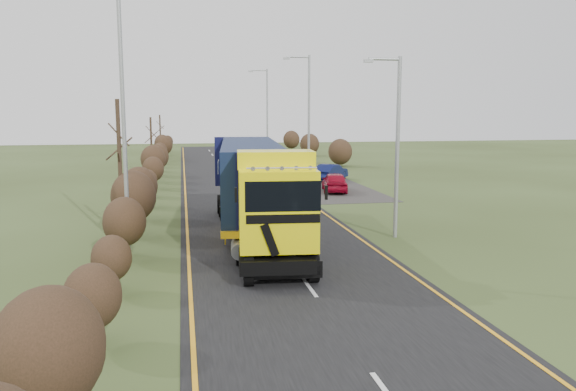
# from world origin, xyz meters

# --- Properties ---
(ground) EXTENTS (160.00, 160.00, 0.00)m
(ground) POSITION_xyz_m (0.00, 0.00, 0.00)
(ground) COLOR #33401B
(ground) RESTS_ON ground
(road) EXTENTS (8.00, 120.00, 0.02)m
(road) POSITION_xyz_m (0.00, 10.00, 0.01)
(road) COLOR black
(road) RESTS_ON ground
(layby) EXTENTS (6.00, 18.00, 0.02)m
(layby) POSITION_xyz_m (6.50, 20.00, 0.01)
(layby) COLOR #2F2C29
(layby) RESTS_ON ground
(lane_markings) EXTENTS (7.52, 116.00, 0.01)m
(lane_markings) POSITION_xyz_m (0.00, 9.69, 0.03)
(lane_markings) COLOR orange
(lane_markings) RESTS_ON road
(hedgerow) EXTENTS (2.24, 102.04, 6.05)m
(hedgerow) POSITION_xyz_m (-6.00, 7.89, 1.62)
(hedgerow) COLOR black
(hedgerow) RESTS_ON ground
(lorry) EXTENTS (3.59, 15.36, 4.23)m
(lorry) POSITION_xyz_m (-0.80, 2.97, 2.40)
(lorry) COLOR black
(lorry) RESTS_ON ground
(car_red_hatchback) EXTENTS (2.35, 4.26, 1.37)m
(car_red_hatchback) POSITION_xyz_m (6.50, 16.12, 0.69)
(car_red_hatchback) COLOR maroon
(car_red_hatchback) RESTS_ON ground
(car_blue_sedan) EXTENTS (3.66, 4.05, 1.34)m
(car_blue_sedan) POSITION_xyz_m (7.94, 22.53, 0.67)
(car_blue_sedan) COLOR #0A113C
(car_blue_sedan) RESTS_ON ground
(streetlight_near) EXTENTS (1.68, 0.18, 7.83)m
(streetlight_near) POSITION_xyz_m (5.26, 1.87, 4.28)
(streetlight_near) COLOR #96999B
(streetlight_near) RESTS_ON ground
(streetlight_mid) EXTENTS (2.07, 0.19, 9.75)m
(streetlight_mid) POSITION_xyz_m (5.64, 21.06, 5.39)
(streetlight_mid) COLOR #96999B
(streetlight_mid) RESTS_ON ground
(streetlight_far) EXTENTS (2.18, 0.21, 10.30)m
(streetlight_far) POSITION_xyz_m (5.65, 42.60, 5.72)
(streetlight_far) COLOR #96999B
(streetlight_far) RESTS_ON ground
(left_pole) EXTENTS (0.16, 0.16, 11.49)m
(left_pole) POSITION_xyz_m (-5.96, 0.85, 5.75)
(left_pole) COLOR #96999B
(left_pole) RESTS_ON ground
(speed_sign) EXTENTS (0.67, 0.10, 2.42)m
(speed_sign) POSITION_xyz_m (4.20, 15.89, 1.70)
(speed_sign) COLOR #96999B
(speed_sign) RESTS_ON ground
(warning_board) EXTENTS (0.71, 0.11, 1.85)m
(warning_board) POSITION_xyz_m (5.80, 27.46, 1.12)
(warning_board) COLOR #96999B
(warning_board) RESTS_ON ground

